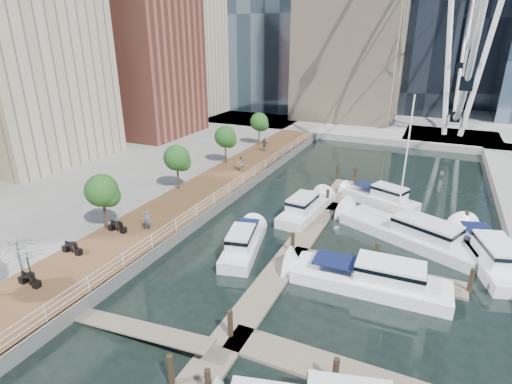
{
  "coord_description": "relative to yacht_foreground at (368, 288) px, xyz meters",
  "views": [
    {
      "loc": [
        11.51,
        -17.34,
        15.32
      ],
      "look_at": [
        -1.74,
        11.74,
        3.0
      ],
      "focal_mm": 28.0,
      "sensor_mm": 36.0,
      "label": 1
    }
  ],
  "objects": [
    {
      "name": "midrise_condos",
      "position": [
        -42.6,
        20.88,
        13.42
      ],
      "size": [
        19.0,
        67.0,
        28.0
      ],
      "color": "#BCAD8E",
      "rests_on": "ground"
    },
    {
      "name": "ground",
      "position": [
        -9.03,
        -5.94,
        0.0
      ],
      "size": [
        520.0,
        520.0,
        0.0
      ],
      "primitive_type": "plane",
      "color": "black",
      "rests_on": "ground"
    },
    {
      "name": "land_far",
      "position": [
        -9.03,
        96.06,
        0.5
      ],
      "size": [
        200.0,
        114.0,
        1.0
      ],
      "primitive_type": "cube",
      "color": "gray",
      "rests_on": "ground"
    },
    {
      "name": "street_trees",
      "position": [
        -20.43,
        8.06,
        4.29
      ],
      "size": [
        2.6,
        42.6,
        4.6
      ],
      "color": "#3F2B1C",
      "rests_on": "ground"
    },
    {
      "name": "land_inland",
      "position": [
        -45.03,
        9.06,
        0.5
      ],
      "size": [
        48.0,
        90.0,
        1.0
      ],
      "primitive_type": "cube",
      "color": "gray",
      "rests_on": "ground"
    },
    {
      "name": "pedestrian_mid",
      "position": [
        -17.35,
        15.93,
        1.94
      ],
      "size": [
        1.12,
        1.16,
        1.88
      ],
      "primitive_type": "imported",
      "rotation": [
        0.0,
        0.0,
        -2.22
      ],
      "color": "gray",
      "rests_on": "boardwalk"
    },
    {
      "name": "moored_yachts",
      "position": [
        0.74,
        6.71,
        0.0
      ],
      "size": [
        21.74,
        31.1,
        11.5
      ],
      "color": "silver",
      "rests_on": "ground"
    },
    {
      "name": "seawall",
      "position": [
        -15.03,
        9.06,
        0.5
      ],
      "size": [
        0.25,
        60.0,
        1.0
      ],
      "primitive_type": "cube",
      "color": "#595954",
      "rests_on": "ground"
    },
    {
      "name": "pier",
      "position": [
        4.97,
        46.06,
        0.5
      ],
      "size": [
        14.0,
        12.0,
        1.0
      ],
      "primitive_type": "cube",
      "color": "gray",
      "rests_on": "ground"
    },
    {
      "name": "railing",
      "position": [
        -15.13,
        9.06,
        1.52
      ],
      "size": [
        0.1,
        60.0,
        1.05
      ],
      "primitive_type": null,
      "color": "white",
      "rests_on": "boardwalk"
    },
    {
      "name": "pedestrian_near",
      "position": [
        -17.22,
        -0.78,
        1.83
      ],
      "size": [
        0.73,
        0.67,
        1.67
      ],
      "primitive_type": "imported",
      "rotation": [
        0.0,
        0.0,
        0.6
      ],
      "color": "#4E5869",
      "rests_on": "boardwalk"
    },
    {
      "name": "pedestrian_far",
      "position": [
        -18.32,
        25.12,
        1.92
      ],
      "size": [
        1.1,
        0.5,
        1.85
      ],
      "primitive_type": "imported",
      "rotation": [
        0.0,
        0.0,
        3.19
      ],
      "color": "#384046",
      "rests_on": "boardwalk"
    },
    {
      "name": "boardwalk",
      "position": [
        -18.03,
        9.06,
        0.5
      ],
      "size": [
        6.0,
        60.0,
        1.0
      ],
      "primitive_type": "cube",
      "color": "brown",
      "rests_on": "ground"
    },
    {
      "name": "floating_docks",
      "position": [
        -1.07,
        4.04,
        0.49
      ],
      "size": [
        16.0,
        34.0,
        2.6
      ],
      "color": "#6D6051",
      "rests_on": "ground"
    },
    {
      "name": "cafe_tables",
      "position": [
        -19.43,
        -7.94,
        1.37
      ],
      "size": [
        2.5,
        13.7,
        0.74
      ],
      "color": "black",
      "rests_on": "ground"
    },
    {
      "name": "yacht_foreground",
      "position": [
        0.0,
        0.0,
        0.0
      ],
      "size": [
        11.06,
        3.26,
        2.15
      ],
      "primitive_type": null,
      "rotation": [
        0.0,
        0.0,
        1.6
      ],
      "color": "white",
      "rests_on": "ground"
    }
  ]
}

